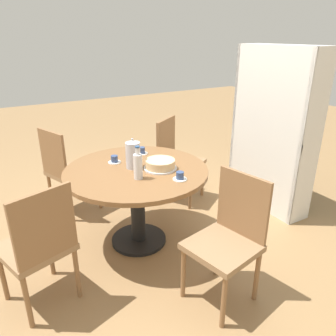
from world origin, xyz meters
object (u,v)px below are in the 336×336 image
at_px(chair_a, 228,237).
at_px(cup_c, 114,160).
at_px(cup_b, 180,177).
at_px(cake_main, 160,164).
at_px(cup_a, 142,151).
at_px(chair_b, 177,158).
at_px(bookshelf, 272,131).
at_px(chair_c, 67,169).
at_px(chair_d, 39,245).
at_px(water_bottle, 138,166).
at_px(coffee_pot, 133,154).

relative_size(chair_a, cup_c, 8.22).
bearing_deg(cup_c, cup_b, 27.06).
height_order(cake_main, cup_a, cake_main).
height_order(chair_b, cup_c, chair_b).
height_order(chair_a, bookshelf, bookshelf).
bearing_deg(cup_a, bookshelf, 75.19).
height_order(chair_c, cup_c, chair_c).
distance_m(cake_main, cup_a, 0.41).
xyz_separation_m(chair_c, chair_d, (1.21, -0.49, 0.00)).
distance_m(chair_b, cup_b, 1.11).
height_order(chair_b, cup_b, chair_b).
height_order(chair_c, cake_main, chair_c).
bearing_deg(cake_main, cup_c, -139.24).
xyz_separation_m(cup_a, cup_b, (0.68, -0.00, 0.00)).
bearing_deg(chair_d, water_bottle, 173.54).
relative_size(chair_c, coffee_pot, 3.49).
relative_size(chair_b, cake_main, 3.28).
xyz_separation_m(coffee_pot, cup_b, (0.40, 0.21, -0.09)).
height_order(chair_b, bookshelf, bookshelf).
bearing_deg(cup_c, chair_d, -53.20).
relative_size(chair_d, cup_c, 8.22).
bearing_deg(bookshelf, water_bottle, 95.41).
height_order(water_bottle, cup_b, water_bottle).
bearing_deg(chair_a, cup_a, 170.61).
height_order(cake_main, cup_c, cake_main).
relative_size(chair_c, bookshelf, 0.55).
relative_size(chair_a, chair_b, 1.00).
bearing_deg(cup_b, chair_a, 6.11).
bearing_deg(cake_main, chair_a, 5.80).
bearing_deg(coffee_pot, chair_d, -65.93).
bearing_deg(bookshelf, cup_c, 80.84).
distance_m(chair_b, cake_main, 0.92).
distance_m(chair_a, water_bottle, 0.85).
xyz_separation_m(chair_a, chair_d, (-0.55, -1.13, 0.00)).
distance_m(chair_d, bookshelf, 2.43).
xyz_separation_m(chair_c, cup_c, (0.63, 0.28, 0.25)).
bearing_deg(cup_a, chair_a, 2.54).
relative_size(cup_b, cup_c, 1.00).
height_order(chair_b, coffee_pot, coffee_pot).
bearing_deg(coffee_pot, chair_a, 15.76).
bearing_deg(cup_a, chair_b, 115.29).
height_order(bookshelf, cup_b, bookshelf).
bearing_deg(chair_c, cup_b, -174.69).
height_order(chair_c, coffee_pot, coffee_pot).
bearing_deg(cup_c, chair_a, 17.71).
distance_m(chair_a, cup_b, 0.59).
xyz_separation_m(coffee_pot, cake_main, (0.13, 0.18, -0.08)).
bearing_deg(cup_b, cake_main, -174.79).
distance_m(water_bottle, cup_c, 0.42).
relative_size(chair_d, cup_a, 8.22).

